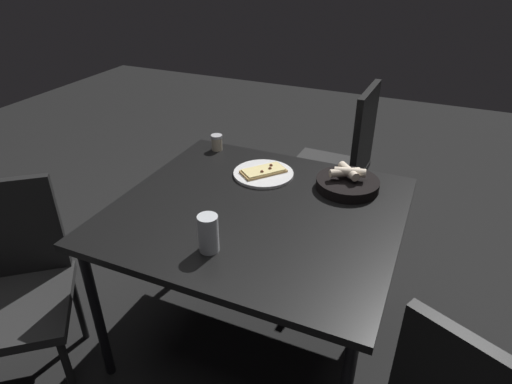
# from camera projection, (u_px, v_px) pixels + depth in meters

# --- Properties ---
(ground) EXTENTS (8.00, 8.00, 0.00)m
(ground) POSITION_uv_depth(u_px,v_px,m) (257.00, 333.00, 2.12)
(ground) COLOR black
(dining_table) EXTENTS (1.04, 1.13, 0.72)m
(dining_table) POSITION_uv_depth(u_px,v_px,m) (257.00, 219.00, 1.79)
(dining_table) COLOR black
(dining_table) RESTS_ON ground
(pizza_plate) EXTENTS (0.28, 0.28, 0.04)m
(pizza_plate) POSITION_uv_depth(u_px,v_px,m) (263.00, 173.00, 2.01)
(pizza_plate) COLOR white
(pizza_plate) RESTS_ON dining_table
(bread_basket) EXTENTS (0.27, 0.27, 0.10)m
(bread_basket) POSITION_uv_depth(u_px,v_px,m) (347.00, 183.00, 1.89)
(bread_basket) COLOR black
(bread_basket) RESTS_ON dining_table
(beer_glass) EXTENTS (0.07, 0.07, 0.14)m
(beer_glass) POSITION_uv_depth(u_px,v_px,m) (209.00, 236.00, 1.49)
(beer_glass) COLOR silver
(beer_glass) RESTS_ON dining_table
(pepper_shaker) EXTENTS (0.06, 0.06, 0.08)m
(pepper_shaker) POSITION_uv_depth(u_px,v_px,m) (217.00, 143.00, 2.24)
(pepper_shaker) COLOR #BFB299
(pepper_shaker) RESTS_ON dining_table
(chair_near) EXTENTS (0.62, 0.62, 0.87)m
(chair_near) POSITION_uv_depth(u_px,v_px,m) (10.00, 279.00, 1.72)
(chair_near) COLOR #252525
(chair_near) RESTS_ON ground
(chair_spare) EXTENTS (0.45, 0.45, 0.96)m
(chair_spare) POSITION_uv_depth(u_px,v_px,m) (343.00, 157.00, 2.59)
(chair_spare) COLOR #2D2D2D
(chair_spare) RESTS_ON ground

